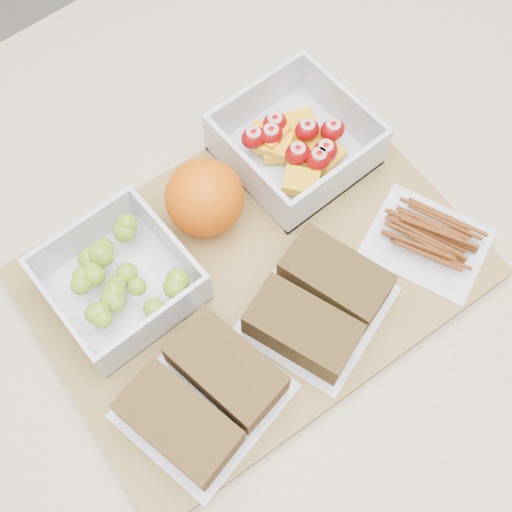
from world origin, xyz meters
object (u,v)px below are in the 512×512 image
at_px(grape_container, 120,279).
at_px(sandwich_bag_center, 319,304).
at_px(fruit_container, 295,144).
at_px(pretzel_bag, 430,238).
at_px(cutting_board, 256,273).
at_px(orange, 205,198).
at_px(sandwich_bag_left, 203,396).

height_order(grape_container, sandwich_bag_center, grape_container).
bearing_deg(fruit_container, pretzel_bag, -78.03).
relative_size(cutting_board, fruit_container, 3.06).
bearing_deg(pretzel_bag, fruit_container, 101.97).
relative_size(orange, sandwich_bag_center, 0.50).
relative_size(grape_container, sandwich_bag_left, 0.81).
height_order(fruit_container, sandwich_bag_center, fruit_container).
bearing_deg(sandwich_bag_left, fruit_container, 32.07).
xyz_separation_m(cutting_board, fruit_container, (0.12, 0.08, 0.03)).
bearing_deg(sandwich_bag_center, pretzel_bag, -6.97).
bearing_deg(orange, grape_container, -174.41).
xyz_separation_m(sandwich_bag_left, pretzel_bag, (0.27, -0.02, -0.01)).
distance_m(grape_container, sandwich_bag_center, 0.19).
xyz_separation_m(grape_container, orange, (0.11, 0.01, 0.02)).
relative_size(orange, sandwich_bag_left, 0.51).
bearing_deg(cutting_board, fruit_container, 37.54).
distance_m(orange, sandwich_bag_center, 0.15).
xyz_separation_m(orange, sandwich_bag_center, (0.02, -0.15, -0.02)).
bearing_deg(pretzel_bag, grape_container, 149.74).
height_order(grape_container, orange, orange).
bearing_deg(sandwich_bag_left, pretzel_bag, -3.50).
bearing_deg(sandwich_bag_center, orange, 97.16).
height_order(cutting_board, pretzel_bag, pretzel_bag).
distance_m(cutting_board, orange, 0.09).
height_order(cutting_board, sandwich_bag_center, sandwich_bag_center).
relative_size(sandwich_bag_left, sandwich_bag_center, 0.98).
xyz_separation_m(orange, pretzel_bag, (0.15, -0.17, -0.03)).
xyz_separation_m(grape_container, pretzel_bag, (0.27, -0.15, -0.01)).
relative_size(grape_container, pretzel_bag, 0.89).
bearing_deg(fruit_container, cutting_board, -146.73).
bearing_deg(sandwich_bag_left, grape_container, 87.29).
bearing_deg(grape_container, orange, 5.59).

